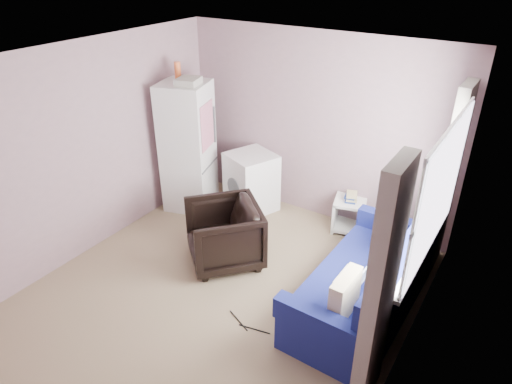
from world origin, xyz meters
TOP-DOWN VIEW (x-y plane):
  - room at (0.02, 0.01)m, footprint 3.84×4.24m
  - armchair at (-0.32, 0.48)m, footprint 1.11×1.11m
  - fridge at (-1.54, 1.32)m, footprint 0.78×0.78m
  - washing_machine at (-0.75, 1.71)m, footprint 0.77×0.77m
  - side_table at (0.66, 1.94)m, footprint 0.50×0.50m
  - sofa at (1.42, 0.58)m, footprint 0.96×2.03m
  - window_dressing at (1.78, 0.70)m, footprint 0.17×2.62m
  - floor_cables at (0.50, -0.27)m, footprint 0.52×0.14m

SIDE VIEW (x-z plane):
  - floor_cables at x=0.50m, z-range 0.00..0.01m
  - side_table at x=0.66m, z-range -0.02..0.53m
  - sofa at x=1.42m, z-range -0.12..0.78m
  - armchair at x=-0.32m, z-range 0.00..0.83m
  - washing_machine at x=-0.75m, z-range 0.02..0.86m
  - fridge at x=-1.54m, z-range -0.11..1.95m
  - window_dressing at x=1.78m, z-range 0.02..2.20m
  - room at x=0.02m, z-range -0.02..2.52m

